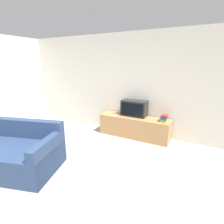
{
  "coord_description": "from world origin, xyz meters",
  "views": [
    {
      "loc": [
        2.05,
        -1.27,
        1.87
      ],
      "look_at": [
        0.07,
        2.43,
        0.67
      ],
      "focal_mm": 28.0,
      "sensor_mm": 36.0,
      "label": 1
    }
  ],
  "objects": [
    {
      "name": "ground_plane",
      "position": [
        0.0,
        0.0,
        0.0
      ],
      "size": [
        14.0,
        14.0,
        0.0
      ],
      "primitive_type": "plane",
      "color": "#9E998E"
    },
    {
      "name": "couch",
      "position": [
        -0.96,
        0.35,
        0.28
      ],
      "size": [
        2.03,
        1.46,
        0.81
      ],
      "rotation": [
        0.0,
        0.0,
        0.3
      ],
      "color": "navy",
      "rests_on": "ground_plane"
    },
    {
      "name": "television",
      "position": [
        0.5,
        2.82,
        0.73
      ],
      "size": [
        0.65,
        0.32,
        0.4
      ],
      "color": "black",
      "rests_on": "tv_stand"
    },
    {
      "name": "wall_back",
      "position": [
        0.0,
        3.03,
        1.3
      ],
      "size": [
        9.0,
        0.06,
        2.6
      ],
      "color": "silver",
      "rests_on": "ground_plane"
    },
    {
      "name": "tv_stand",
      "position": [
        0.56,
        2.74,
        0.26
      ],
      "size": [
        1.8,
        0.48,
        0.53
      ],
      "color": "tan",
      "rests_on": "ground_plane"
    },
    {
      "name": "book_stack",
      "position": [
        1.29,
        2.73,
        0.61
      ],
      "size": [
        0.17,
        0.21,
        0.16
      ],
      "color": "gold",
      "rests_on": "tv_stand"
    },
    {
      "name": "remote_on_stand",
      "position": [
        0.08,
        2.63,
        0.54
      ],
      "size": [
        0.08,
        0.19,
        0.02
      ],
      "rotation": [
        0.0,
        0.0,
        0.22
      ],
      "color": "#B7B7B7",
      "rests_on": "tv_stand"
    }
  ]
}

